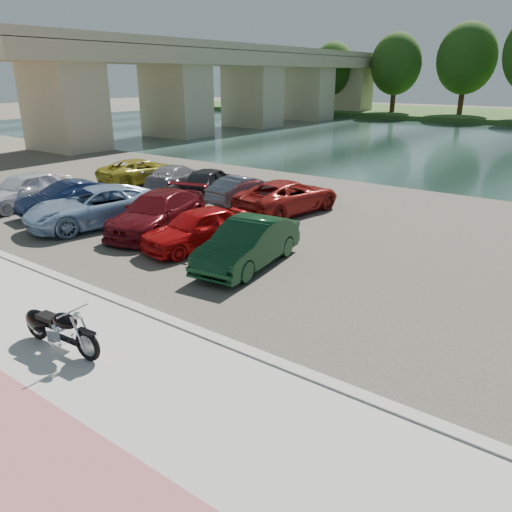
{
  "coord_description": "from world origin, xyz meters",
  "views": [
    {
      "loc": [
        7.7,
        -5.29,
        5.6
      ],
      "look_at": [
        0.32,
        4.63,
        1.1
      ],
      "focal_mm": 35.0,
      "sensor_mm": 36.0,
      "label": 1
    }
  ],
  "objects_px": {
    "motorcycle": "(54,327)",
    "car_1": "(67,198)",
    "car_2": "(95,206)",
    "car_0": "(24,190)"
  },
  "relations": [
    {
      "from": "motorcycle",
      "to": "car_0",
      "type": "distance_m",
      "value": 13.76
    },
    {
      "from": "car_0",
      "to": "car_2",
      "type": "distance_m",
      "value": 4.96
    },
    {
      "from": "car_0",
      "to": "car_2",
      "type": "bearing_deg",
      "value": -3.21
    },
    {
      "from": "motorcycle",
      "to": "car_1",
      "type": "height_order",
      "value": "car_1"
    },
    {
      "from": "motorcycle",
      "to": "car_0",
      "type": "height_order",
      "value": "car_0"
    },
    {
      "from": "car_0",
      "to": "car_1",
      "type": "xyz_separation_m",
      "value": [
        2.58,
        0.43,
        -0.1
      ]
    },
    {
      "from": "car_1",
      "to": "car_2",
      "type": "xyz_separation_m",
      "value": [
        2.38,
        -0.36,
        0.08
      ]
    },
    {
      "from": "motorcycle",
      "to": "car_0",
      "type": "xyz_separation_m",
      "value": [
        -12.21,
        6.34,
        0.24
      ]
    },
    {
      "from": "car_0",
      "to": "car_2",
      "type": "xyz_separation_m",
      "value": [
        4.96,
        0.07,
        -0.02
      ]
    },
    {
      "from": "car_1",
      "to": "motorcycle",
      "type": "bearing_deg",
      "value": -26.47
    }
  ]
}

